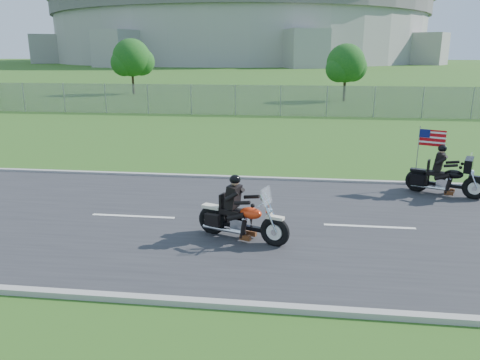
# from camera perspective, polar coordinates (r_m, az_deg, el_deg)

# --- Properties ---
(ground) EXTENTS (420.00, 420.00, 0.00)m
(ground) POSITION_cam_1_polar(r_m,az_deg,el_deg) (12.01, -3.82, -5.02)
(ground) COLOR #285219
(ground) RESTS_ON ground
(road) EXTENTS (120.00, 8.00, 0.04)m
(road) POSITION_cam_1_polar(r_m,az_deg,el_deg) (12.00, -3.82, -4.93)
(road) COLOR #28282B
(road) RESTS_ON ground
(curb_north) EXTENTS (120.00, 0.18, 0.12)m
(curb_north) POSITION_cam_1_polar(r_m,az_deg,el_deg) (15.79, -1.08, 0.28)
(curb_north) COLOR #9E9B93
(curb_north) RESTS_ON ground
(curb_south) EXTENTS (120.00, 0.18, 0.12)m
(curb_south) POSITION_cam_1_polar(r_m,az_deg,el_deg) (8.41, -9.14, -14.32)
(curb_south) COLOR #9E9B93
(curb_south) RESTS_ON ground
(fence) EXTENTS (60.00, 0.03, 2.00)m
(fence) POSITION_cam_1_polar(r_m,az_deg,el_deg) (32.01, -5.99, 9.73)
(fence) COLOR gray
(fence) RESTS_ON ground
(stadium) EXTENTS (140.40, 140.40, 29.20)m
(stadium) POSITION_cam_1_polar(r_m,az_deg,el_deg) (182.74, 0.11, 19.15)
(stadium) COLOR #A3A099
(stadium) RESTS_ON ground
(tree_fence_near) EXTENTS (3.52, 3.28, 4.75)m
(tree_fence_near) POSITION_cam_1_polar(r_m,az_deg,el_deg) (41.27, 12.82, 13.48)
(tree_fence_near) COLOR #382316
(tree_fence_near) RESTS_ON ground
(tree_fence_mid) EXTENTS (3.96, 3.69, 5.30)m
(tree_fence_mid) POSITION_cam_1_polar(r_m,az_deg,el_deg) (47.88, -13.00, 14.11)
(tree_fence_mid) COLOR #382316
(tree_fence_mid) RESTS_ON ground
(motorcycle_lead) EXTENTS (2.21, 1.06, 1.54)m
(motorcycle_lead) POSITION_cam_1_polar(r_m,az_deg,el_deg) (10.65, 0.12, -4.90)
(motorcycle_lead) COLOR black
(motorcycle_lead) RESTS_ON ground
(motorcycle_follow) EXTENTS (2.18, 1.18, 1.91)m
(motorcycle_follow) POSITION_cam_1_polar(r_m,az_deg,el_deg) (15.15, 23.76, 0.14)
(motorcycle_follow) COLOR black
(motorcycle_follow) RESTS_ON ground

